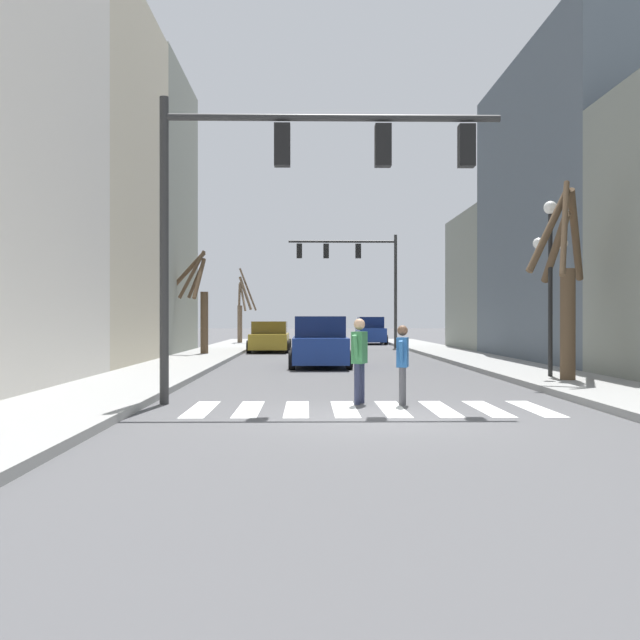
{
  "coord_description": "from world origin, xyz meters",
  "views": [
    {
      "loc": [
        -1.16,
        -12.63,
        1.7
      ],
      "look_at": [
        -0.38,
        31.45,
        1.63
      ],
      "focal_mm": 42.0,
      "sensor_mm": 36.0,
      "label": 1
    }
  ],
  "objects_px": {
    "street_lamp_right_corner": "(550,253)",
    "traffic_signal_far": "(357,264)",
    "pedestrian_crossing_street": "(359,353)",
    "street_tree_right_mid": "(199,302)",
    "traffic_signal_near": "(291,176)",
    "street_tree_right_far": "(242,310)",
    "street_tree_left_near": "(565,284)",
    "car_driving_away_lane": "(320,344)",
    "car_at_intersection": "(270,338)",
    "pedestrian_waiting_at_curb": "(403,358)",
    "car_driving_toward_lane": "(371,332)"
  },
  "relations": [
    {
      "from": "pedestrian_crossing_street",
      "to": "street_tree_left_near",
      "type": "xyz_separation_m",
      "value": [
        5.57,
        4.13,
        1.59
      ]
    },
    {
      "from": "pedestrian_waiting_at_curb",
      "to": "street_tree_left_near",
      "type": "distance_m",
      "value": 6.61
    },
    {
      "from": "car_driving_away_lane",
      "to": "street_tree_left_near",
      "type": "distance_m",
      "value": 9.68
    },
    {
      "from": "pedestrian_waiting_at_curb",
      "to": "car_driving_toward_lane",
      "type": "bearing_deg",
      "value": 9.69
    },
    {
      "from": "traffic_signal_far",
      "to": "pedestrian_crossing_street",
      "type": "height_order",
      "value": "traffic_signal_far"
    },
    {
      "from": "traffic_signal_near",
      "to": "street_tree_right_far",
      "type": "distance_m",
      "value": 33.97
    },
    {
      "from": "traffic_signal_near",
      "to": "street_lamp_right_corner",
      "type": "bearing_deg",
      "value": 36.71
    },
    {
      "from": "street_lamp_right_corner",
      "to": "street_tree_right_mid",
      "type": "bearing_deg",
      "value": 130.53
    },
    {
      "from": "car_at_intersection",
      "to": "pedestrian_crossing_street",
      "type": "xyz_separation_m",
      "value": [
        2.95,
        -23.44,
        0.27
      ]
    },
    {
      "from": "street_tree_right_far",
      "to": "traffic_signal_far",
      "type": "bearing_deg",
      "value": -36.37
    },
    {
      "from": "traffic_signal_far",
      "to": "street_lamp_right_corner",
      "type": "xyz_separation_m",
      "value": [
        3.67,
        -23.28,
        -1.39
      ]
    },
    {
      "from": "traffic_signal_far",
      "to": "car_driving_away_lane",
      "type": "xyz_separation_m",
      "value": [
        -2.44,
        -17.03,
        -4.04
      ]
    },
    {
      "from": "car_driving_away_lane",
      "to": "car_driving_toward_lane",
      "type": "xyz_separation_m",
      "value": [
        3.82,
        23.75,
        0.02
      ]
    },
    {
      "from": "street_tree_right_far",
      "to": "car_at_intersection",
      "type": "bearing_deg",
      "value": -77.16
    },
    {
      "from": "pedestrian_crossing_street",
      "to": "street_tree_right_mid",
      "type": "height_order",
      "value": "street_tree_right_mid"
    },
    {
      "from": "car_at_intersection",
      "to": "street_tree_right_far",
      "type": "xyz_separation_m",
      "value": [
        -2.33,
        10.23,
        1.56
      ]
    },
    {
      "from": "car_at_intersection",
      "to": "pedestrian_waiting_at_curb",
      "type": "bearing_deg",
      "value": -170.89
    },
    {
      "from": "car_driving_toward_lane",
      "to": "pedestrian_waiting_at_curb",
      "type": "relative_size",
      "value": 2.72
    },
    {
      "from": "car_driving_toward_lane",
      "to": "street_tree_right_far",
      "type": "bearing_deg",
      "value": 99.8
    },
    {
      "from": "street_tree_left_near",
      "to": "traffic_signal_far",
      "type": "bearing_deg",
      "value": 98.71
    },
    {
      "from": "street_lamp_right_corner",
      "to": "street_tree_right_far",
      "type": "xyz_separation_m",
      "value": [
        -10.8,
        28.53,
        -1.18
      ]
    },
    {
      "from": "car_at_intersection",
      "to": "pedestrian_waiting_at_curb",
      "type": "relative_size",
      "value": 3.03
    },
    {
      "from": "car_driving_away_lane",
      "to": "car_at_intersection",
      "type": "relative_size",
      "value": 0.9
    },
    {
      "from": "pedestrian_waiting_at_curb",
      "to": "street_tree_right_far",
      "type": "bearing_deg",
      "value": 23.8
    },
    {
      "from": "pedestrian_waiting_at_curb",
      "to": "pedestrian_crossing_street",
      "type": "distance_m",
      "value": 0.86
    },
    {
      "from": "traffic_signal_far",
      "to": "street_tree_right_far",
      "type": "bearing_deg",
      "value": 143.63
    },
    {
      "from": "car_driving_away_lane",
      "to": "pedestrian_crossing_street",
      "type": "xyz_separation_m",
      "value": [
        0.59,
        -11.39,
        0.18
      ]
    },
    {
      "from": "street_lamp_right_corner",
      "to": "street_tree_left_near",
      "type": "height_order",
      "value": "street_tree_left_near"
    },
    {
      "from": "car_driving_away_lane",
      "to": "car_driving_toward_lane",
      "type": "bearing_deg",
      "value": 170.87
    },
    {
      "from": "car_driving_away_lane",
      "to": "street_tree_right_mid",
      "type": "distance_m",
      "value": 8.92
    },
    {
      "from": "street_lamp_right_corner",
      "to": "traffic_signal_far",
      "type": "bearing_deg",
      "value": 98.96
    },
    {
      "from": "car_driving_toward_lane",
      "to": "street_tree_right_mid",
      "type": "xyz_separation_m",
      "value": [
        -9.06,
        -16.72,
        1.6
      ]
    },
    {
      "from": "pedestrian_waiting_at_curb",
      "to": "street_tree_left_near",
      "type": "height_order",
      "value": "street_tree_left_near"
    },
    {
      "from": "street_tree_right_far",
      "to": "car_driving_away_lane",
      "type": "bearing_deg",
      "value": -78.12
    },
    {
      "from": "traffic_signal_far",
      "to": "car_driving_away_lane",
      "type": "relative_size",
      "value": 1.54
    },
    {
      "from": "traffic_signal_near",
      "to": "pedestrian_waiting_at_curb",
      "type": "height_order",
      "value": "traffic_signal_near"
    },
    {
      "from": "street_lamp_right_corner",
      "to": "street_tree_right_far",
      "type": "relative_size",
      "value": 0.97
    },
    {
      "from": "car_driving_toward_lane",
      "to": "street_tree_left_near",
      "type": "xyz_separation_m",
      "value": [
        2.34,
        -31.01,
        1.76
      ]
    },
    {
      "from": "traffic_signal_near",
      "to": "car_at_intersection",
      "type": "relative_size",
      "value": 1.43
    },
    {
      "from": "pedestrian_waiting_at_curb",
      "to": "street_tree_right_mid",
      "type": "relative_size",
      "value": 0.34
    },
    {
      "from": "street_lamp_right_corner",
      "to": "street_tree_right_mid",
      "type": "distance_m",
      "value": 17.51
    },
    {
      "from": "street_tree_right_far",
      "to": "traffic_signal_near",
      "type": "bearing_deg",
      "value": -83.37
    },
    {
      "from": "traffic_signal_near",
      "to": "car_driving_toward_lane",
      "type": "bearing_deg",
      "value": 82.55
    },
    {
      "from": "car_driving_away_lane",
      "to": "street_tree_left_near",
      "type": "relative_size",
      "value": 0.84
    },
    {
      "from": "street_lamp_right_corner",
      "to": "pedestrian_waiting_at_curb",
      "type": "xyz_separation_m",
      "value": [
        -4.68,
        -5.31,
        -2.55
      ]
    },
    {
      "from": "pedestrian_crossing_street",
      "to": "street_tree_right_mid",
      "type": "bearing_deg",
      "value": 39.16
    },
    {
      "from": "street_lamp_right_corner",
      "to": "street_tree_right_mid",
      "type": "relative_size",
      "value": 1.02
    },
    {
      "from": "street_tree_right_far",
      "to": "street_tree_left_near",
      "type": "height_order",
      "value": "street_tree_left_near"
    },
    {
      "from": "car_at_intersection",
      "to": "street_tree_right_far",
      "type": "bearing_deg",
      "value": 12.84
    },
    {
      "from": "traffic_signal_near",
      "to": "pedestrian_waiting_at_curb",
      "type": "relative_size",
      "value": 4.32
    }
  ]
}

